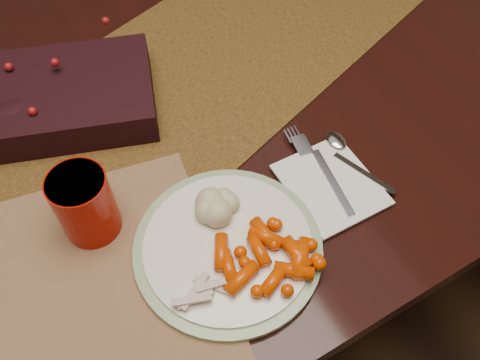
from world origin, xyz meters
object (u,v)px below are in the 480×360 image
baby_carrots (262,254)px  dinner_plate (228,247)px  napkin (331,184)px  dining_table (178,210)px  centerpiece (31,97)px  mashed_potatoes (216,202)px  turkey_shreds (199,283)px  red_cup (85,205)px  placemat_main (42,299)px

baby_carrots → dinner_plate: bearing=125.6°
baby_carrots → napkin: (0.15, 0.06, -0.02)m
dinner_plate → dining_table: bearing=83.0°
centerpiece → dinner_plate: bearing=-68.6°
centerpiece → dinner_plate: (0.15, -0.37, -0.03)m
dinner_plate → mashed_potatoes: 0.06m
dining_table → napkin: bearing=-64.9°
dining_table → baby_carrots: (-0.01, -0.36, 0.40)m
dining_table → mashed_potatoes: 0.49m
turkey_shreds → red_cup: (-0.08, 0.16, 0.03)m
mashed_potatoes → red_cup: bearing=155.4°
dinner_plate → napkin: size_ratio=1.77×
centerpiece → dinner_plate: size_ratio=1.49×
dining_table → dinner_plate: (-0.04, -0.32, 0.39)m
dinner_plate → baby_carrots: bearing=-54.4°
dining_table → baby_carrots: baby_carrots is taller
placemat_main → mashed_potatoes: bearing=9.3°
baby_carrots → turkey_shreds: 0.09m
centerpiece → turkey_shreds: size_ratio=4.87×
dining_table → centerpiece: 0.46m
red_cup → napkin: bearing=-18.8°
napkin → dining_table: bearing=116.5°
placemat_main → centerpiece: bearing=83.7°
mashed_potatoes → placemat_main: bearing=179.0°
dining_table → placemat_main: placemat_main is taller
baby_carrots → napkin: size_ratio=0.81×
dinner_plate → turkey_shreds: size_ratio=3.26×
dining_table → mashed_potatoes: mashed_potatoes is taller
dinner_plate → napkin: dinner_plate is taller
baby_carrots → red_cup: bearing=135.9°
napkin → red_cup: (-0.32, 0.11, 0.05)m
placemat_main → mashed_potatoes: mashed_potatoes is taller
centerpiece → placemat_main: 0.33m
baby_carrots → napkin: baby_carrots is taller
dining_table → baby_carrots: size_ratio=15.42×
dining_table → baby_carrots: 0.54m
red_cup → baby_carrots: bearing=-44.1°
placemat_main → baby_carrots: (0.27, -0.10, 0.03)m
mashed_potatoes → dinner_plate: bearing=-103.6°
turkey_shreds → napkin: turkey_shreds is taller
dining_table → turkey_shreds: bearing=-105.6°
dining_table → mashed_potatoes: bearing=-95.6°
placemat_main → dinner_plate: 0.25m
baby_carrots → turkey_shreds: size_ratio=1.50×
baby_carrots → turkey_shreds: bearing=176.2°
dining_table → red_cup: (-0.18, -0.19, 0.43)m
placemat_main → turkey_shreds: size_ratio=5.87×
dinner_plate → baby_carrots: baby_carrots is taller
turkey_shreds → dining_table: bearing=74.4°
napkin → dinner_plate: bearing=-173.7°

